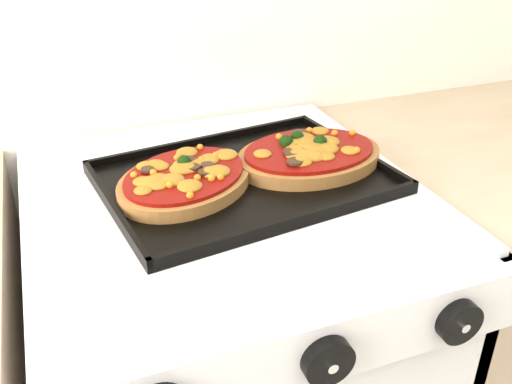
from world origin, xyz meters
name	(u,v)px	position (x,y,z in m)	size (l,w,h in m)	color
control_panel	(312,351)	(0.02, 1.39, 0.85)	(0.60, 0.02, 0.09)	silver
knob_center	(328,361)	(0.03, 1.37, 0.85)	(0.06, 0.06, 0.02)	black
knob_right	(459,322)	(0.21, 1.37, 0.85)	(0.06, 0.06, 0.02)	black
baking_tray	(245,177)	(0.06, 1.71, 0.92)	(0.43, 0.32, 0.02)	black
pizza_left	(185,178)	(-0.04, 1.71, 0.94)	(0.23, 0.17, 0.03)	olive
pizza_right	(309,154)	(0.17, 1.72, 0.94)	(0.25, 0.18, 0.04)	olive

